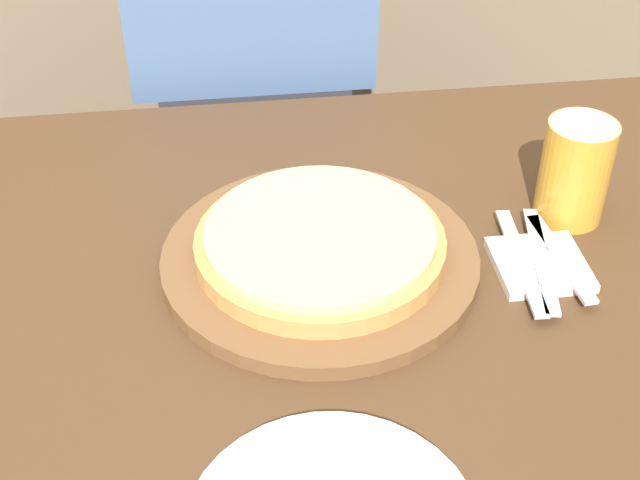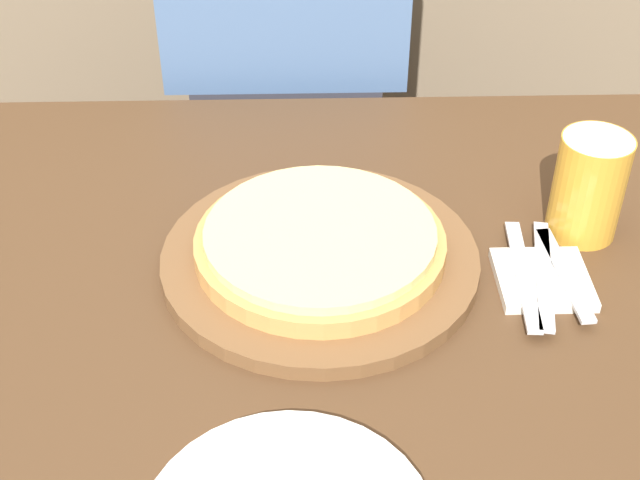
{
  "view_description": "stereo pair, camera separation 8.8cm",
  "coord_description": "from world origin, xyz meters",
  "px_view_note": "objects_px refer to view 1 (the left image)",
  "views": [
    {
      "loc": [
        -0.05,
        -0.78,
        1.43
      ],
      "look_at": [
        0.06,
        0.06,
        0.78
      ],
      "focal_mm": 50.0,
      "sensor_mm": 36.0,
      "label": 1
    },
    {
      "loc": [
        0.04,
        -0.79,
        1.43
      ],
      "look_at": [
        0.06,
        0.06,
        0.78
      ],
      "focal_mm": 50.0,
      "sensor_mm": 36.0,
      "label": 2
    }
  ],
  "objects_px": {
    "pizza_on_board": "(320,250)",
    "fork": "(521,261)",
    "dinner_knife": "(541,259)",
    "beer_glass": "(576,167)",
    "spoon": "(561,258)",
    "diner_person": "(254,108)"
  },
  "relations": [
    {
      "from": "beer_glass",
      "to": "dinner_knife",
      "type": "xyz_separation_m",
      "value": [
        -0.07,
        -0.1,
        -0.06
      ]
    },
    {
      "from": "pizza_on_board",
      "to": "fork",
      "type": "height_order",
      "value": "pizza_on_board"
    },
    {
      "from": "pizza_on_board",
      "to": "fork",
      "type": "distance_m",
      "value": 0.24
    },
    {
      "from": "fork",
      "to": "diner_person",
      "type": "distance_m",
      "value": 0.69
    },
    {
      "from": "pizza_on_board",
      "to": "beer_glass",
      "type": "distance_m",
      "value": 0.35
    },
    {
      "from": "fork",
      "to": "dinner_knife",
      "type": "distance_m",
      "value": 0.03
    },
    {
      "from": "pizza_on_board",
      "to": "beer_glass",
      "type": "height_order",
      "value": "beer_glass"
    },
    {
      "from": "beer_glass",
      "to": "diner_person",
      "type": "relative_size",
      "value": 0.1
    },
    {
      "from": "fork",
      "to": "pizza_on_board",
      "type": "bearing_deg",
      "value": 170.5
    },
    {
      "from": "beer_glass",
      "to": "fork",
      "type": "xyz_separation_m",
      "value": [
        -0.1,
        -0.1,
        -0.06
      ]
    },
    {
      "from": "pizza_on_board",
      "to": "dinner_knife",
      "type": "distance_m",
      "value": 0.27
    },
    {
      "from": "pizza_on_board",
      "to": "diner_person",
      "type": "xyz_separation_m",
      "value": [
        -0.04,
        0.58,
        -0.12
      ]
    },
    {
      "from": "pizza_on_board",
      "to": "fork",
      "type": "xyz_separation_m",
      "value": [
        0.24,
        -0.04,
        -0.01
      ]
    },
    {
      "from": "fork",
      "to": "spoon",
      "type": "distance_m",
      "value": 0.05
    },
    {
      "from": "beer_glass",
      "to": "spoon",
      "type": "distance_m",
      "value": 0.13
    },
    {
      "from": "dinner_knife",
      "to": "spoon",
      "type": "relative_size",
      "value": 1.17
    },
    {
      "from": "beer_glass",
      "to": "spoon",
      "type": "height_order",
      "value": "beer_glass"
    },
    {
      "from": "dinner_knife",
      "to": "spoon",
      "type": "height_order",
      "value": "same"
    },
    {
      "from": "dinner_knife",
      "to": "beer_glass",
      "type": "bearing_deg",
      "value": 55.38
    },
    {
      "from": "pizza_on_board",
      "to": "dinner_knife",
      "type": "xyz_separation_m",
      "value": [
        0.27,
        -0.04,
        -0.01
      ]
    },
    {
      "from": "pizza_on_board",
      "to": "spoon",
      "type": "relative_size",
      "value": 2.24
    },
    {
      "from": "spoon",
      "to": "dinner_knife",
      "type": "bearing_deg",
      "value": 180.0
    }
  ]
}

